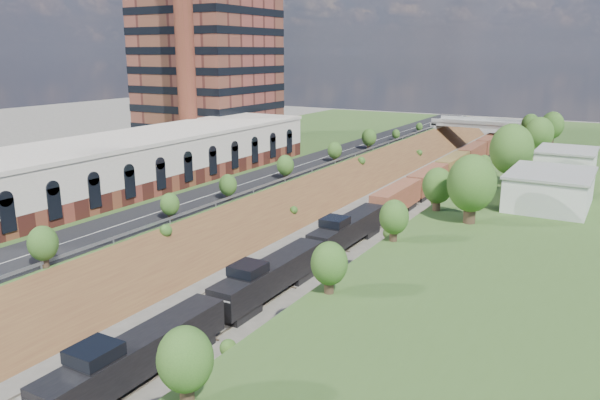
# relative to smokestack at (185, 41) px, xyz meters

# --- Properties ---
(platform_left) EXTENTS (44.00, 180.00, 5.00)m
(platform_left) POSITION_rel_smokestack_xyz_m (3.00, 4.00, -22.50)
(platform_left) COLOR #406027
(platform_left) RESTS_ON ground
(embankment_left) EXTENTS (10.00, 180.00, 10.00)m
(embankment_left) POSITION_rel_smokestack_xyz_m (25.00, 4.00, -25.00)
(embankment_left) COLOR brown
(embankment_left) RESTS_ON ground
(embankment_right) EXTENTS (10.00, 180.00, 10.00)m
(embankment_right) POSITION_rel_smokestack_xyz_m (47.00, 4.00, -25.00)
(embankment_right) COLOR brown
(embankment_right) RESTS_ON ground
(rail_left_track) EXTENTS (1.58, 180.00, 0.18)m
(rail_left_track) POSITION_rel_smokestack_xyz_m (33.40, 4.00, -24.91)
(rail_left_track) COLOR gray
(rail_left_track) RESTS_ON ground
(rail_right_track) EXTENTS (1.58, 180.00, 0.18)m
(rail_right_track) POSITION_rel_smokestack_xyz_m (38.60, 4.00, -24.91)
(rail_right_track) COLOR gray
(rail_right_track) RESTS_ON ground
(road) EXTENTS (8.00, 180.00, 0.10)m
(road) POSITION_rel_smokestack_xyz_m (20.50, 4.00, -19.95)
(road) COLOR black
(road) RESTS_ON platform_left
(guardrail) EXTENTS (0.10, 171.00, 0.70)m
(guardrail) POSITION_rel_smokestack_xyz_m (24.60, 3.80, -19.45)
(guardrail) COLOR #99999E
(guardrail) RESTS_ON platform_left
(commercial_building) EXTENTS (14.30, 62.30, 7.00)m
(commercial_building) POSITION_rel_smokestack_xyz_m (8.00, -18.00, -16.49)
(commercial_building) COLOR brown
(commercial_building) RESTS_ON platform_left
(highrise_tower) EXTENTS (22.00, 22.00, 53.90)m
(highrise_tower) POSITION_rel_smokestack_xyz_m (-8.00, 16.00, 7.88)
(highrise_tower) COLOR brown
(highrise_tower) RESTS_ON platform_left
(smokestack) EXTENTS (3.20, 3.20, 40.00)m
(smokestack) POSITION_rel_smokestack_xyz_m (0.00, 0.00, 0.00)
(smokestack) COLOR brown
(smokestack) RESTS_ON platform_left
(overpass) EXTENTS (24.50, 8.30, 7.40)m
(overpass) POSITION_rel_smokestack_xyz_m (36.00, 66.00, -20.08)
(overpass) COLOR gray
(overpass) RESTS_ON ground
(white_building_near) EXTENTS (9.00, 12.00, 4.00)m
(white_building_near) POSITION_rel_smokestack_xyz_m (59.50, -4.00, -18.00)
(white_building_near) COLOR silver
(white_building_near) RESTS_ON platform_right
(white_building_far) EXTENTS (8.00, 10.00, 3.60)m
(white_building_far) POSITION_rel_smokestack_xyz_m (59.00, 18.00, -18.20)
(white_building_far) COLOR silver
(white_building_far) RESTS_ON platform_right
(tree_right_large) EXTENTS (5.25, 5.25, 7.61)m
(tree_right_large) POSITION_rel_smokestack_xyz_m (53.00, -16.00, -15.62)
(tree_right_large) COLOR #473323
(tree_right_large) RESTS_ON platform_right
(tree_left_crest) EXTENTS (2.45, 2.45, 3.55)m
(tree_left_crest) POSITION_rel_smokestack_xyz_m (24.20, -36.00, -17.96)
(tree_left_crest) COLOR #473323
(tree_left_crest) RESTS_ON platform_left
(freight_train) EXTENTS (2.77, 127.07, 4.55)m
(freight_train) POSITION_rel_smokestack_xyz_m (38.60, 6.33, -22.58)
(freight_train) COLOR black
(freight_train) RESTS_ON ground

